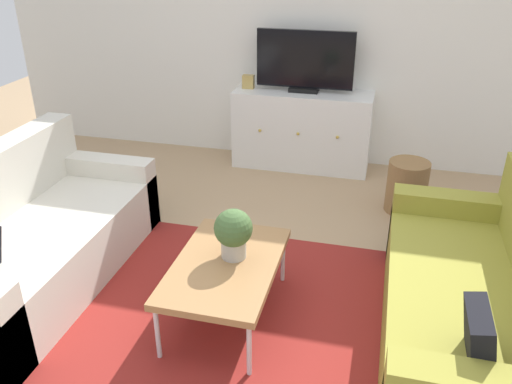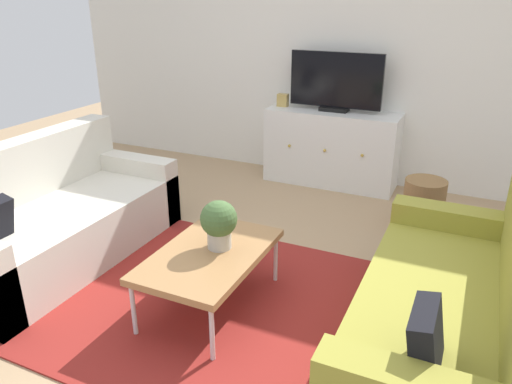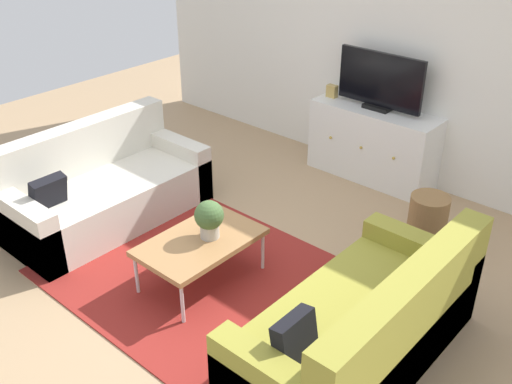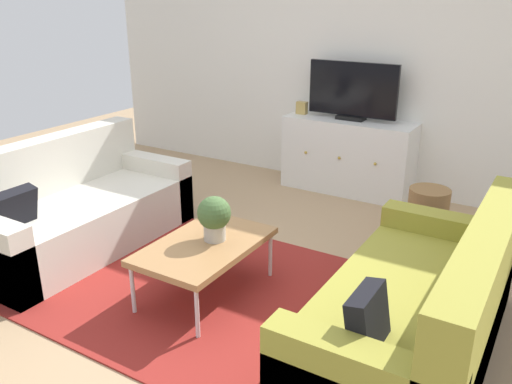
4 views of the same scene
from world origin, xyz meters
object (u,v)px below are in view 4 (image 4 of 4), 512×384
(tv_console, at_px, (348,156))
(wicker_basket, at_px, (427,214))
(potted_plant, at_px, (214,216))
(flat_screen_tv, at_px, (353,91))
(couch_left_side, at_px, (72,212))
(coffee_table, at_px, (205,247))
(mantel_clock, at_px, (302,108))
(couch_right_side, at_px, (425,316))

(tv_console, bearing_deg, wicker_basket, -35.65)
(potted_plant, xyz_separation_m, flat_screen_tv, (0.00, 2.39, 0.48))
(couch_left_side, distance_m, coffee_table, 1.42)
(mantel_clock, bearing_deg, couch_right_side, -50.13)
(couch_left_side, height_order, potted_plant, couch_left_side)
(couch_right_side, height_order, mantel_clock, mantel_clock)
(potted_plant, bearing_deg, flat_screen_tv, 89.88)
(couch_left_side, xyz_separation_m, flat_screen_tv, (1.45, 2.39, 0.77))
(coffee_table, distance_m, flat_screen_tv, 2.56)
(flat_screen_tv, bearing_deg, couch_left_side, -121.15)
(tv_console, bearing_deg, potted_plant, -90.12)
(potted_plant, distance_m, wicker_basket, 1.96)
(coffee_table, xyz_separation_m, wicker_basket, (1.06, 1.71, -0.14))
(potted_plant, distance_m, mantel_clock, 2.45)
(potted_plant, relative_size, wicker_basket, 0.70)
(couch_left_side, height_order, wicker_basket, couch_left_side)
(potted_plant, bearing_deg, wicker_basket, 57.64)
(flat_screen_tv, bearing_deg, couch_right_side, -59.08)
(mantel_clock, bearing_deg, flat_screen_tv, 2.09)
(coffee_table, xyz_separation_m, flat_screen_tv, (0.03, 2.47, 0.69))
(coffee_table, bearing_deg, wicker_basket, 58.15)
(couch_left_side, bearing_deg, mantel_clock, 69.28)
(mantel_clock, distance_m, wicker_basket, 1.85)
(couch_right_side, relative_size, wicker_basket, 4.15)
(coffee_table, bearing_deg, couch_left_side, 176.89)
(couch_right_side, bearing_deg, flat_screen_tv, 120.92)
(coffee_table, height_order, flat_screen_tv, flat_screen_tv)
(couch_left_side, distance_m, flat_screen_tv, 2.90)
(couch_left_side, relative_size, mantel_clock, 14.20)
(flat_screen_tv, xyz_separation_m, wicker_basket, (1.03, -0.76, -0.83))
(tv_console, bearing_deg, couch_right_side, -58.87)
(flat_screen_tv, xyz_separation_m, mantel_clock, (-0.55, -0.02, -0.22))
(potted_plant, height_order, flat_screen_tv, flat_screen_tv)
(mantel_clock, bearing_deg, couch_left_side, -110.72)
(couch_left_side, relative_size, tv_console, 1.38)
(couch_left_side, relative_size, potted_plant, 5.93)
(couch_right_side, xyz_separation_m, mantel_clock, (-1.98, 2.37, 0.54))
(couch_right_side, distance_m, wicker_basket, 1.69)
(couch_right_side, bearing_deg, mantel_clock, 129.87)
(tv_console, distance_m, mantel_clock, 0.71)
(couch_right_side, height_order, coffee_table, couch_right_side)
(couch_right_side, distance_m, tv_console, 2.78)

